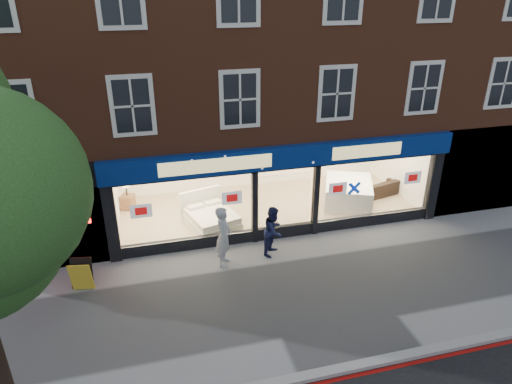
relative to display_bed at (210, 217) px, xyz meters
name	(u,v)px	position (x,y,z in m)	size (l,w,h in m)	color
ground	(318,290)	(2.31, -4.33, -0.40)	(120.00, 120.00, 0.00)	gray
kerb_line	(370,372)	(2.31, -7.43, -0.39)	(60.00, 0.10, 0.01)	#8C0A07
kerb_stone	(366,364)	(2.31, -7.23, -0.34)	(60.00, 0.25, 0.12)	gray
showroom_floor	(267,207)	(2.31, 0.92, -0.35)	(11.00, 4.50, 0.10)	tan
building	(255,19)	(2.30, 2.61, 6.27)	(19.00, 8.26, 10.30)	brown
display_bed	(210,217)	(0.00, 0.00, 0.00)	(1.98, 2.22, 1.06)	white
bedside_table	(128,202)	(-2.79, 2.05, -0.02)	(0.45, 0.45, 0.55)	brown
mattress_stack	(348,192)	(5.41, 0.43, 0.13)	(2.45, 2.68, 0.86)	white
sofa	(378,188)	(6.91, 0.79, 0.00)	(2.03, 0.79, 0.59)	black
a_board	(82,275)	(-4.06, -2.62, 0.07)	(0.61, 0.39, 0.93)	gold
pedestrian_grey	(224,237)	(0.02, -2.39, 0.57)	(0.70, 0.46, 1.93)	#A9ADB1
pedestrian_blue	(274,231)	(1.65, -2.15, 0.41)	(0.78, 0.61, 1.61)	#161B40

